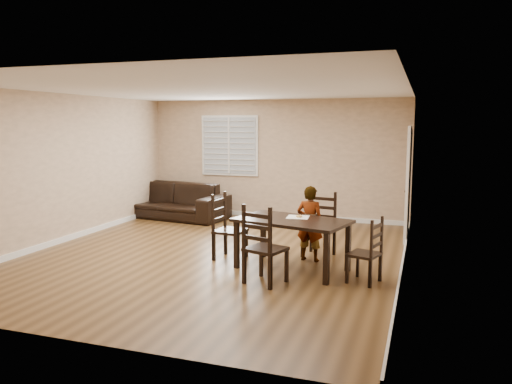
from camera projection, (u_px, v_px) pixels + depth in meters
ground at (215, 255)px, 8.28m from camera, size 7.00×7.00×0.00m
room at (220, 145)px, 8.18m from camera, size 6.04×7.04×2.72m
dining_table at (292, 225)px, 7.36m from camera, size 1.80×1.28×0.76m
chair_near at (321, 226)px, 8.26m from camera, size 0.54×0.51×1.05m
chair_far at (260, 249)px, 6.65m from camera, size 0.61×0.59×1.10m
chair_left at (223, 229)px, 8.03m from camera, size 0.48×0.51×1.06m
chair_right at (372, 254)px, 6.73m from camera, size 0.48×0.50×0.91m
child at (310, 223)px, 7.86m from camera, size 0.47×0.34×1.20m
napkin at (298, 217)px, 7.50m from camera, size 0.36×0.36×0.00m
donut at (299, 216)px, 7.48m from camera, size 0.09×0.09×0.03m
sofa at (170, 200)px, 11.54m from camera, size 2.85×1.42×0.80m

